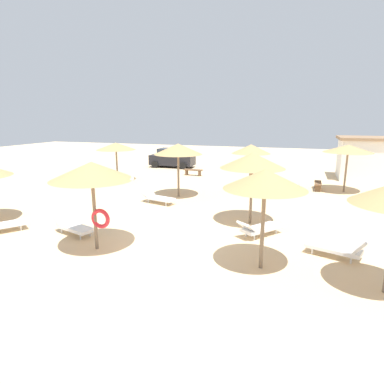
# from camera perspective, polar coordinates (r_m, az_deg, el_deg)

# --- Properties ---
(ground_plane) EXTENTS (80.00, 80.00, 0.00)m
(ground_plane) POSITION_cam_1_polar(r_m,az_deg,el_deg) (12.29, -4.53, -8.46)
(ground_plane) COLOR #DBBA8C
(parasol_0) EXTENTS (2.77, 2.77, 3.06)m
(parasol_0) POSITION_cam_1_polar(r_m,az_deg,el_deg) (11.27, -17.20, 3.40)
(parasol_0) COLOR #75604C
(parasol_0) RESTS_ON ground
(parasol_1) EXTENTS (2.72, 2.72, 3.06)m
(parasol_1) POSITION_cam_1_polar(r_m,az_deg,el_deg) (13.76, 10.60, 5.43)
(parasol_1) COLOR #75604C
(parasol_1) RESTS_ON ground
(parasol_2) EXTENTS (2.74, 2.74, 3.05)m
(parasol_2) POSITION_cam_1_polar(r_m,az_deg,el_deg) (18.43, -2.45, 7.53)
(parasol_2) COLOR #75604C
(parasol_2) RESTS_ON ground
(parasol_4) EXTENTS (2.36, 2.36, 2.89)m
(parasol_4) POSITION_cam_1_polar(r_m,az_deg,el_deg) (20.16, 10.35, 7.41)
(parasol_4) COLOR #75604C
(parasol_4) RESTS_ON ground
(parasol_6) EXTENTS (2.75, 2.75, 2.74)m
(parasol_6) POSITION_cam_1_polar(r_m,az_deg,el_deg) (23.82, -13.23, 7.81)
(parasol_6) COLOR #75604C
(parasol_6) RESTS_ON ground
(parasol_7) EXTENTS (2.42, 2.42, 3.05)m
(parasol_7) POSITION_cam_1_polar(r_m,az_deg,el_deg) (9.54, 12.72, 2.14)
(parasol_7) COLOR #75604C
(parasol_7) RESTS_ON ground
(parasol_8) EXTENTS (2.88, 2.88, 2.90)m
(parasol_8) POSITION_cam_1_polar(r_m,az_deg,el_deg) (21.73, 25.77, 6.87)
(parasol_8) COLOR #75604C
(parasol_8) RESTS_ON ground
(lounger_0) EXTENTS (1.97, 1.15, 0.78)m
(lounger_0) POSITION_cam_1_polar(r_m,az_deg,el_deg) (13.62, -20.18, -5.64)
(lounger_0) COLOR white
(lounger_0) RESTS_ON ground
(lounger_1) EXTENTS (1.65, 1.90, 0.70)m
(lounger_1) POSITION_cam_1_polar(r_m,az_deg,el_deg) (12.85, 11.71, -6.22)
(lounger_1) COLOR white
(lounger_1) RESTS_ON ground
(lounger_2) EXTENTS (2.00, 1.09, 0.66)m
(lounger_2) POSITION_cam_1_polar(r_m,az_deg,el_deg) (17.40, -6.10, -0.96)
(lounger_2) COLOR white
(lounger_2) RESTS_ON ground
(lounger_3) EXTENTS (1.96, 1.20, 0.80)m
(lounger_3) POSITION_cam_1_polar(r_m,az_deg,el_deg) (11.73, 24.26, -8.99)
(lounger_3) COLOR white
(lounger_3) RESTS_ON ground
(lounger_4) EXTENTS (1.98, 1.10, 0.74)m
(lounger_4) POSITION_cam_1_polar(r_m,az_deg,el_deg) (20.57, 16.25, 0.78)
(lounger_4) COLOR white
(lounger_4) RESTS_ON ground
(lounger_6) EXTENTS (1.91, 1.61, 0.72)m
(lounger_6) POSITION_cam_1_polar(r_m,az_deg,el_deg) (25.23, -17.38, 2.89)
(lounger_6) COLOR white
(lounger_6) RESTS_ON ground
(bench_0) EXTENTS (0.43, 1.51, 0.49)m
(bench_0) POSITION_cam_1_polar(r_m,az_deg,el_deg) (21.97, 21.25, 1.24)
(bench_0) COLOR brown
(bench_0) RESTS_ON ground
(bench_1) EXTENTS (1.52, 0.49, 0.49)m
(bench_1) POSITION_cam_1_polar(r_m,az_deg,el_deg) (25.59, 0.19, 3.69)
(bench_1) COLOR brown
(bench_1) RESTS_ON ground
(parked_car) EXTENTS (4.03, 2.04, 1.72)m
(parked_car) POSITION_cam_1_polar(r_m,az_deg,el_deg) (29.94, -3.56, 5.94)
(parked_car) COLOR black
(parked_car) RESTS_ON ground
(beach_cabana) EXTENTS (4.22, 3.66, 3.10)m
(beach_cabana) POSITION_cam_1_polar(r_m,az_deg,el_deg) (27.15, 28.44, 5.28)
(beach_cabana) COLOR white
(beach_cabana) RESTS_ON ground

